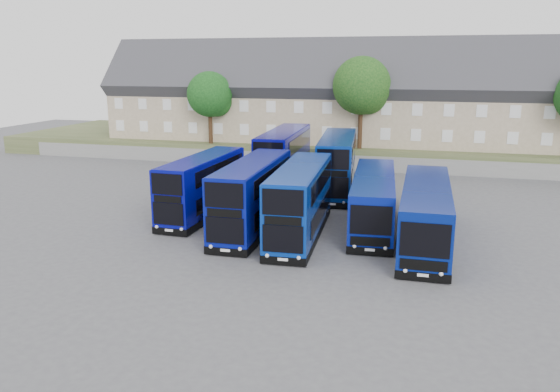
% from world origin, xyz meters
% --- Properties ---
extents(ground, '(120.00, 120.00, 0.00)m').
position_xyz_m(ground, '(0.00, 0.00, 0.00)').
color(ground, '#4E4D53').
rests_on(ground, ground).
extents(retaining_wall, '(70.00, 0.40, 1.50)m').
position_xyz_m(retaining_wall, '(0.00, 24.00, 0.75)').
color(retaining_wall, slate).
rests_on(retaining_wall, ground).
extents(earth_bank, '(80.00, 20.00, 2.00)m').
position_xyz_m(earth_bank, '(0.00, 34.00, 1.00)').
color(earth_bank, '#45522E').
rests_on(earth_bank, ground).
extents(terrace_row, '(60.00, 10.40, 11.20)m').
position_xyz_m(terrace_row, '(3.00, 30.00, 6.60)').
color(terrace_row, tan).
rests_on(terrace_row, earth_bank).
extents(dd_front_left, '(2.69, 10.43, 4.11)m').
position_xyz_m(dd_front_left, '(-6.45, 4.70, 2.02)').
color(dd_front_left, '#070A90').
rests_on(dd_front_left, ground).
extents(dd_front_mid, '(2.78, 11.07, 4.37)m').
position_xyz_m(dd_front_mid, '(-2.05, 2.42, 2.15)').
color(dd_front_mid, '#071189').
rests_on(dd_front_mid, ground).
extents(dd_front_right, '(3.11, 11.06, 4.35)m').
position_xyz_m(dd_front_right, '(1.22, 1.81, 2.14)').
color(dd_front_right, '#082E97').
rests_on(dd_front_right, ground).
extents(dd_rear_left, '(3.22, 11.97, 4.72)m').
position_xyz_m(dd_rear_left, '(-3.52, 16.07, 2.32)').
color(dd_rear_left, '#070781').
rests_on(dd_rear_left, ground).
extents(dd_rear_right, '(3.82, 11.84, 4.63)m').
position_xyz_m(dd_rear_right, '(1.50, 14.29, 2.27)').
color(dd_rear_right, navy).
rests_on(dd_rear_right, ground).
extents(coach_east_a, '(3.48, 12.57, 3.40)m').
position_xyz_m(coach_east_a, '(5.35, 5.26, 1.66)').
color(coach_east_a, '#07188F').
rests_on(coach_east_a, ground).
extents(coach_east_b, '(2.73, 12.91, 3.53)m').
position_xyz_m(coach_east_b, '(8.67, 2.43, 1.73)').
color(coach_east_b, navy).
rests_on(coach_east_b, ground).
extents(tree_west, '(4.80, 4.80, 7.65)m').
position_xyz_m(tree_west, '(-13.85, 25.10, 7.05)').
color(tree_west, '#382314').
rests_on(tree_west, earth_bank).
extents(tree_mid, '(5.76, 5.76, 9.18)m').
position_xyz_m(tree_mid, '(2.15, 25.60, 8.07)').
color(tree_mid, '#382314').
rests_on(tree_mid, earth_bank).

